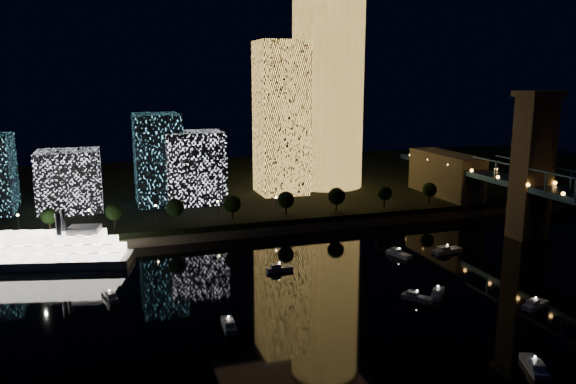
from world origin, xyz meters
TOP-DOWN VIEW (x-y plane):
  - ground at (0.00, 0.00)m, footprint 520.00×520.00m
  - far_bank at (0.00, 160.00)m, footprint 420.00×160.00m
  - seawall at (0.00, 82.00)m, footprint 420.00×6.00m
  - tower_cylindrical at (24.91, 135.20)m, footprint 34.00×34.00m
  - tower_rectangular at (0.31, 126.67)m, footprint 20.18×20.18m
  - midrise_blocks at (-71.83, 122.13)m, footprint 98.21×27.61m
  - riverboat at (-93.80, 70.75)m, footprint 56.73×23.76m
  - motorboats at (-4.58, 12.92)m, footprint 139.42×80.71m
  - esplanade_trees at (-25.00, 88.00)m, footprint 165.45×6.51m
  - street_lamps at (-34.00, 94.00)m, footprint 132.70×0.70m

SIDE VIEW (x-z plane):
  - ground at x=0.00m, z-range 0.00..0.00m
  - motorboats at x=-4.58m, z-range -0.58..2.20m
  - seawall at x=0.00m, z-range 0.00..3.00m
  - far_bank at x=0.00m, z-range 0.00..5.00m
  - riverboat at x=-93.80m, z-range -4.09..12.69m
  - street_lamps at x=-34.00m, z-range 6.20..11.85m
  - esplanade_trees at x=-25.00m, z-range 6.09..14.84m
  - midrise_blocks at x=-71.83m, z-range 1.94..37.32m
  - tower_rectangular at x=0.31m, z-range 5.00..69.22m
  - tower_cylindrical at x=24.91m, z-range 5.13..90.16m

